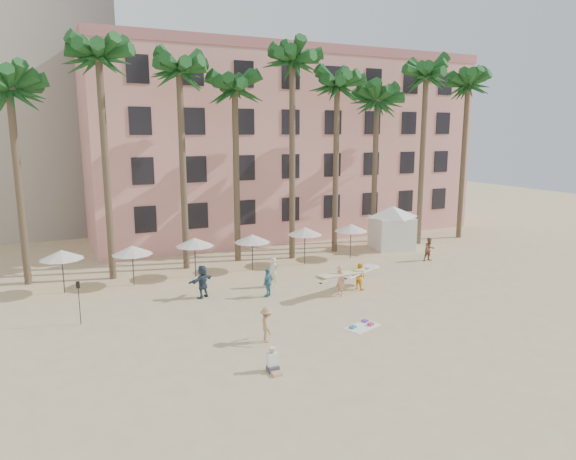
# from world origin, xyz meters

# --- Properties ---
(ground) EXTENTS (120.00, 120.00, 0.00)m
(ground) POSITION_xyz_m (0.00, 0.00, 0.00)
(ground) COLOR #D1B789
(ground) RESTS_ON ground
(pink_hotel) EXTENTS (35.00, 14.00, 16.00)m
(pink_hotel) POSITION_xyz_m (7.00, 26.00, 8.00)
(pink_hotel) COLOR pink
(pink_hotel) RESTS_ON ground
(palm_row) EXTENTS (44.40, 5.40, 16.30)m
(palm_row) POSITION_xyz_m (0.51, 15.00, 12.97)
(palm_row) COLOR brown
(palm_row) RESTS_ON ground
(umbrella_row) EXTENTS (22.50, 2.70, 2.73)m
(umbrella_row) POSITION_xyz_m (-3.00, 12.50, 2.33)
(umbrella_row) COLOR #332B23
(umbrella_row) RESTS_ON ground
(cabana) EXTENTS (5.37, 5.37, 3.50)m
(cabana) POSITION_xyz_m (11.80, 13.97, 2.07)
(cabana) COLOR white
(cabana) RESTS_ON ground
(beach_towel) EXTENTS (2.03, 1.54, 0.14)m
(beach_towel) POSITION_xyz_m (0.12, 0.45, 0.03)
(beach_towel) COLOR white
(beach_towel) RESTS_ON ground
(carrier_yellow) EXTENTS (3.43, 1.70, 1.82)m
(carrier_yellow) POSITION_xyz_m (1.63, 5.13, 1.03)
(carrier_yellow) COLOR tan
(carrier_yellow) RESTS_ON ground
(carrier_white) EXTENTS (2.91, 1.70, 1.61)m
(carrier_white) POSITION_xyz_m (3.34, 5.70, 0.88)
(carrier_white) COLOR #FEAE1A
(carrier_white) RESTS_ON ground
(beachgoers) EXTENTS (18.96, 9.56, 1.92)m
(beachgoers) POSITION_xyz_m (-1.37, 6.73, 0.90)
(beachgoers) COLOR silver
(beachgoers) RESTS_ON ground
(paddle) EXTENTS (0.18, 0.04, 2.23)m
(paddle) POSITION_xyz_m (-12.46, 6.67, 1.41)
(paddle) COLOR black
(paddle) RESTS_ON ground
(seated_man) EXTENTS (0.44, 0.77, 1.00)m
(seated_man) POSITION_xyz_m (-5.82, -2.11, 0.35)
(seated_man) COLOR #3F3F4C
(seated_man) RESTS_ON ground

